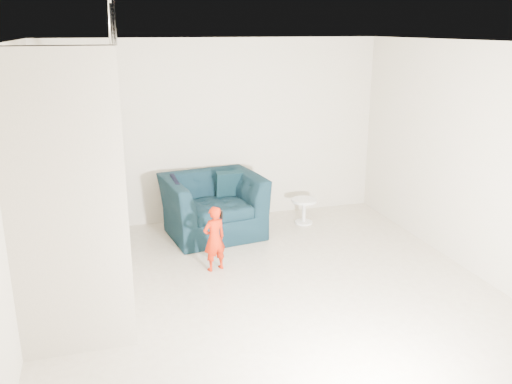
# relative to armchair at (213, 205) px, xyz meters

# --- Properties ---
(floor) EXTENTS (5.50, 5.50, 0.00)m
(floor) POSITION_rel_armchair_xyz_m (0.23, -2.08, -0.43)
(floor) COLOR tan
(floor) RESTS_ON ground
(ceiling) EXTENTS (5.50, 5.50, 0.00)m
(ceiling) POSITION_rel_armchair_xyz_m (0.23, -2.08, 2.27)
(ceiling) COLOR silver
(ceiling) RESTS_ON back_wall
(back_wall) EXTENTS (5.00, 0.00, 5.00)m
(back_wall) POSITION_rel_armchair_xyz_m (0.23, 0.67, 0.92)
(back_wall) COLOR #BEB69B
(back_wall) RESTS_ON floor
(front_wall) EXTENTS (5.00, 0.00, 5.00)m
(front_wall) POSITION_rel_armchair_xyz_m (0.23, -4.83, 0.92)
(front_wall) COLOR #BEB69B
(front_wall) RESTS_ON floor
(left_wall) EXTENTS (0.00, 5.50, 5.50)m
(left_wall) POSITION_rel_armchair_xyz_m (-2.27, -2.08, 0.92)
(left_wall) COLOR #BEB69B
(left_wall) RESTS_ON floor
(right_wall) EXTENTS (0.00, 5.50, 5.50)m
(right_wall) POSITION_rel_armchair_xyz_m (2.73, -2.08, 0.92)
(right_wall) COLOR #BEB69B
(right_wall) RESTS_ON floor
(armchair) EXTENTS (1.46, 1.32, 0.85)m
(armchair) POSITION_rel_armchair_xyz_m (0.00, 0.00, 0.00)
(armchair) COLOR black
(armchair) RESTS_ON floor
(toddler) EXTENTS (0.34, 0.28, 0.81)m
(toddler) POSITION_rel_armchair_xyz_m (-0.23, -1.18, -0.02)
(toddler) COLOR #A60905
(toddler) RESTS_ON floor
(side_table) EXTENTS (0.38, 0.38, 0.38)m
(side_table) POSITION_rel_armchair_xyz_m (1.40, 0.04, -0.17)
(side_table) COLOR silver
(side_table) RESTS_ON floor
(staircase) EXTENTS (1.02, 3.03, 3.62)m
(staircase) POSITION_rel_armchair_xyz_m (-1.77, -1.53, 0.52)
(staircase) COLOR #ADA089
(staircase) RESTS_ON floor
(cushion) EXTENTS (0.39, 0.19, 0.38)m
(cushion) POSITION_rel_armchair_xyz_m (0.29, 0.20, 0.24)
(cushion) COLOR black
(cushion) RESTS_ON armchair
(throw) EXTENTS (0.06, 0.57, 0.64)m
(throw) POSITION_rel_armchair_xyz_m (-0.52, 0.02, 0.11)
(throw) COLOR black
(throw) RESTS_ON armchair
(phone) EXTENTS (0.03, 0.05, 0.10)m
(phone) POSITION_rel_armchair_xyz_m (-0.14, -1.18, 0.28)
(phone) COLOR black
(phone) RESTS_ON toddler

